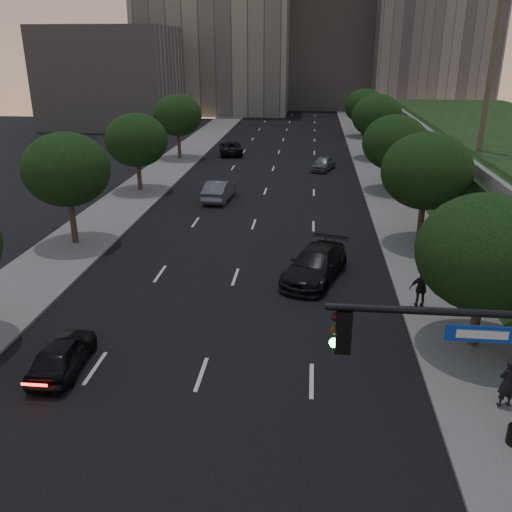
# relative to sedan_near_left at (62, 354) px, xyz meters

# --- Properties ---
(ground) EXTENTS (160.00, 160.00, 0.00)m
(ground) POSITION_rel_sedan_near_left_xyz_m (5.12, -4.84, -0.66)
(ground) COLOR black
(ground) RESTS_ON ground
(road_surface) EXTENTS (16.00, 140.00, 0.02)m
(road_surface) POSITION_rel_sedan_near_left_xyz_m (5.12, 25.16, -0.65)
(road_surface) COLOR black
(road_surface) RESTS_ON ground
(sidewalk_right) EXTENTS (4.50, 140.00, 0.15)m
(sidewalk_right) POSITION_rel_sedan_near_left_xyz_m (15.37, 25.16, -0.58)
(sidewalk_right) COLOR slate
(sidewalk_right) RESTS_ON ground
(sidewalk_left) EXTENTS (4.50, 140.00, 0.15)m
(sidewalk_left) POSITION_rel_sedan_near_left_xyz_m (-5.13, 25.16, -0.58)
(sidewalk_left) COLOR slate
(sidewalk_left) RESTS_ON ground
(parapet_wall) EXTENTS (0.35, 90.00, 0.70)m
(parapet_wall) POSITION_rel_sedan_near_left_xyz_m (18.62, 23.16, 3.69)
(parapet_wall) COLOR slate
(parapet_wall) RESTS_ON embankment
(office_block_left) EXTENTS (26.00, 20.00, 32.00)m
(office_block_left) POSITION_rel_sedan_near_left_xyz_m (-8.88, 87.16, 15.34)
(office_block_left) COLOR gray
(office_block_left) RESTS_ON ground
(office_block_mid) EXTENTS (22.00, 18.00, 26.00)m
(office_block_mid) POSITION_rel_sedan_near_left_xyz_m (11.12, 97.16, 12.34)
(office_block_mid) COLOR gray
(office_block_mid) RESTS_ON ground
(office_block_right) EXTENTS (20.00, 22.00, 36.00)m
(office_block_right) POSITION_rel_sedan_near_left_xyz_m (29.12, 91.16, 17.34)
(office_block_right) COLOR gray
(office_block_right) RESTS_ON ground
(office_block_filler) EXTENTS (18.00, 16.00, 14.00)m
(office_block_filler) POSITION_rel_sedan_near_left_xyz_m (-20.88, 65.16, 6.34)
(office_block_filler) COLOR gray
(office_block_filler) RESTS_ON ground
(tree_right_a) EXTENTS (5.20, 5.20, 6.24)m
(tree_right_a) POSITION_rel_sedan_near_left_xyz_m (15.42, 3.16, 3.36)
(tree_right_a) COLOR #38281C
(tree_right_a) RESTS_ON ground
(tree_right_b) EXTENTS (5.20, 5.20, 6.74)m
(tree_right_b) POSITION_rel_sedan_near_left_xyz_m (15.42, 15.16, 3.86)
(tree_right_b) COLOR #38281C
(tree_right_b) RESTS_ON ground
(tree_right_c) EXTENTS (5.20, 5.20, 6.24)m
(tree_right_c) POSITION_rel_sedan_near_left_xyz_m (15.42, 28.16, 3.36)
(tree_right_c) COLOR #38281C
(tree_right_c) RESTS_ON ground
(tree_right_d) EXTENTS (5.20, 5.20, 6.74)m
(tree_right_d) POSITION_rel_sedan_near_left_xyz_m (15.42, 42.16, 3.86)
(tree_right_d) COLOR #38281C
(tree_right_d) RESTS_ON ground
(tree_right_e) EXTENTS (5.20, 5.20, 6.24)m
(tree_right_e) POSITION_rel_sedan_near_left_xyz_m (15.42, 57.16, 3.36)
(tree_right_e) COLOR #38281C
(tree_right_e) RESTS_ON ground
(tree_left_b) EXTENTS (5.00, 5.00, 6.71)m
(tree_left_b) POSITION_rel_sedan_near_left_xyz_m (-5.18, 13.16, 3.92)
(tree_left_b) COLOR #38281C
(tree_left_b) RESTS_ON ground
(tree_left_c) EXTENTS (5.00, 5.00, 6.34)m
(tree_left_c) POSITION_rel_sedan_near_left_xyz_m (-5.18, 26.16, 3.55)
(tree_left_c) COLOR #38281C
(tree_left_c) RESTS_ON ground
(tree_left_d) EXTENTS (5.00, 5.00, 6.71)m
(tree_left_d) POSITION_rel_sedan_near_left_xyz_m (-5.18, 40.16, 3.92)
(tree_left_d) COLOR #38281C
(tree_left_d) RESTS_ON ground
(sedan_near_left) EXTENTS (1.77, 3.94, 1.31)m
(sedan_near_left) POSITION_rel_sedan_near_left_xyz_m (0.00, 0.00, 0.00)
(sedan_near_left) COLOR black
(sedan_near_left) RESTS_ON ground
(sedan_mid_left) EXTENTS (2.06, 4.91, 1.58)m
(sedan_mid_left) POSITION_rel_sedan_near_left_xyz_m (1.79, 24.15, 0.13)
(sedan_mid_left) COLOR #56585E
(sedan_mid_left) RESTS_ON ground
(sedan_far_left) EXTENTS (3.39, 5.61, 1.46)m
(sedan_far_left) POSITION_rel_sedan_near_left_xyz_m (-0.15, 43.39, 0.07)
(sedan_far_left) COLOR black
(sedan_far_left) RESTS_ON ground
(sedan_near_right) EXTENTS (3.88, 5.98, 1.61)m
(sedan_near_right) POSITION_rel_sedan_near_left_xyz_m (9.21, 9.36, 0.15)
(sedan_near_right) COLOR black
(sedan_near_right) RESTS_ON ground
(sedan_far_right) EXTENTS (2.77, 4.31, 1.37)m
(sedan_far_right) POSITION_rel_sedan_near_left_xyz_m (9.99, 36.04, 0.03)
(sedan_far_right) COLOR slate
(sedan_far_right) RESTS_ON ground
(pedestrian_a) EXTENTS (0.73, 0.59, 1.75)m
(pedestrian_a) POSITION_rel_sedan_near_left_xyz_m (15.39, -0.79, 0.37)
(pedestrian_a) COLOR black
(pedestrian_a) RESTS_ON sidewalk_right
(pedestrian_c) EXTENTS (1.06, 0.45, 1.79)m
(pedestrian_c) POSITION_rel_sedan_near_left_xyz_m (13.95, 6.36, 0.39)
(pedestrian_c) COLOR black
(pedestrian_c) RESTS_ON sidewalk_right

